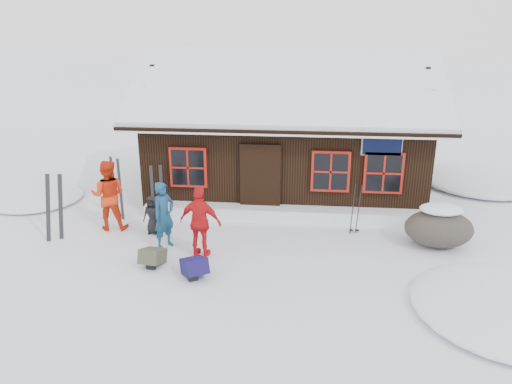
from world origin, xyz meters
TOP-DOWN VIEW (x-y plane):
  - ground at (0.00, 0.00)m, footprint 120.00×120.00m
  - mountain_hut at (1.50, 4.98)m, footprint 8.90×6.09m
  - snow_drift at (1.50, 2.25)m, footprint 7.60×0.60m
  - snow_mounds at (1.65, 1.86)m, footprint 20.60×13.20m
  - skier_teal at (-1.20, 0.19)m, footprint 0.65×0.72m
  - skier_orange_left at (-2.92, 1.14)m, footprint 0.99×0.82m
  - skier_orange_right at (-0.23, -0.21)m, footprint 1.06×0.59m
  - skier_crouched at (-1.73, 0.96)m, footprint 0.52×0.36m
  - boulder at (5.38, 0.92)m, footprint 1.63×1.22m
  - ski_pair_left at (-3.98, 0.32)m, footprint 0.55×0.23m
  - ski_pair_mid at (-2.97, 1.89)m, footprint 0.36×0.27m
  - ski_pair_right at (-1.93, 2.09)m, footprint 0.35×0.11m
  - ski_poles at (3.43, 1.46)m, footprint 0.24×0.12m
  - backpack_blue at (-0.18, -1.19)m, footprint 0.72×0.77m
  - backpack_olive at (-1.22, -0.80)m, footprint 0.53×0.65m

SIDE VIEW (x-z plane):
  - ground at x=0.00m, z-range 0.00..0.00m
  - snow_mounds at x=1.65m, z-range -0.24..0.24m
  - backpack_olive at x=-1.22m, z-range 0.00..0.32m
  - backpack_blue at x=-0.18m, z-range 0.00..0.34m
  - snow_drift at x=1.50m, z-range 0.00..0.35m
  - boulder at x=5.38m, z-range 0.01..0.95m
  - skier_crouched at x=-1.73m, z-range 0.00..1.01m
  - ski_poles at x=3.43m, z-range -0.04..1.33m
  - ski_pair_right at x=-1.93m, z-range -0.05..1.48m
  - skier_teal at x=-1.20m, z-range 0.00..1.64m
  - ski_pair_mid at x=-2.97m, z-range -0.05..1.72m
  - ski_pair_left at x=-3.98m, z-range -0.05..1.73m
  - skier_orange_right at x=-0.23m, z-range 0.00..1.70m
  - skier_orange_left at x=-2.92m, z-range 0.00..1.86m
  - mountain_hut at x=1.50m, z-range -0.63..3.79m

